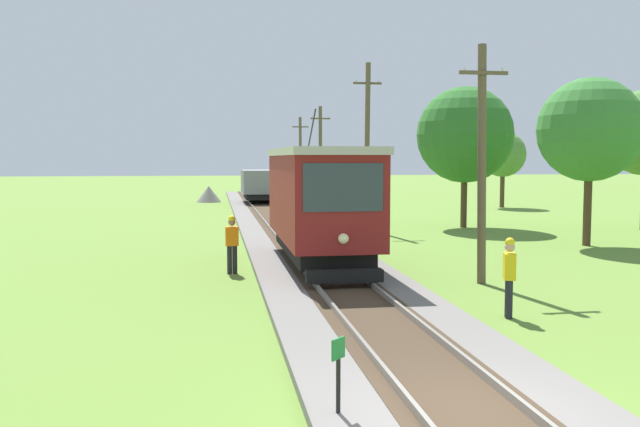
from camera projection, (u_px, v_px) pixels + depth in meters
track_ballast at (473, 423)px, 8.78m from camera, size 4.20×120.00×0.18m
sleeper_bed at (473, 416)px, 8.77m from camera, size 2.04×120.00×0.01m
rail_left at (419, 414)px, 8.66m from camera, size 0.07×120.00×0.14m
rail_right at (525, 408)px, 8.88m from camera, size 0.07×120.00×0.14m
red_tram at (319, 200)px, 21.36m from camera, size 2.60×8.54×4.79m
freight_car at (258, 184)px, 50.77m from camera, size 2.40×5.20×2.31m
utility_pole_near_tram at (482, 161)px, 18.91m from camera, size 1.40×0.51×6.68m
utility_pole_mid at (367, 145)px, 33.03m from camera, size 1.40×0.58×8.11m
utility_pole_far at (320, 156)px, 47.50m from camera, size 1.40×0.37×7.14m
utility_pole_distant at (300, 157)px, 58.45m from camera, size 1.40×0.57×7.05m
trackside_signal_marker at (338, 376)px, 8.86m from camera, size 0.21×0.21×1.18m
gravel_pile at (209, 194)px, 54.20m from camera, size 2.03×2.03×1.30m
track_worker at (509, 274)px, 14.87m from camera, size 0.34×0.43×1.78m
second_worker at (232, 242)px, 20.59m from camera, size 0.40×0.27×1.78m
tree_right_near at (465, 135)px, 34.12m from camera, size 4.85×4.85×7.12m
tree_left_far at (590, 130)px, 26.96m from camera, size 4.14×4.14×6.72m
tree_right_far at (503, 154)px, 48.19m from camera, size 3.24×3.24×5.42m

